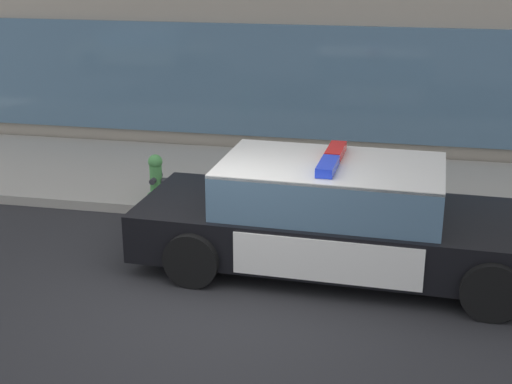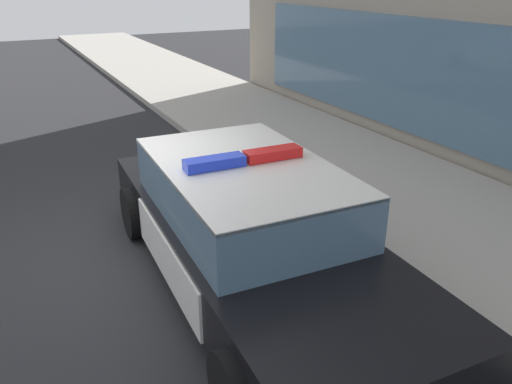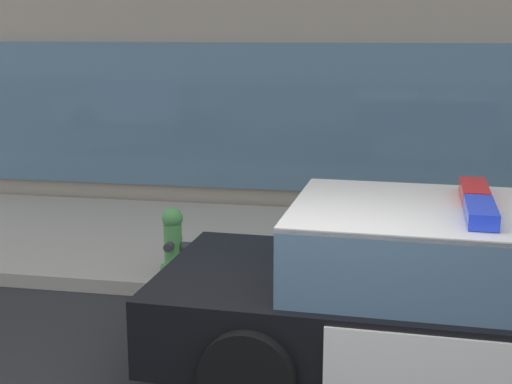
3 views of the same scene
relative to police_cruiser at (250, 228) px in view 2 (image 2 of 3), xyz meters
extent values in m
plane|color=#262628|center=(-1.38, -1.27, -0.68)|extent=(48.00, 48.00, 0.00)
cube|color=#A39E93|center=(-1.38, 3.00, -0.61)|extent=(48.00, 3.47, 0.15)
cube|color=slate|center=(-1.72, 4.75, 0.77)|extent=(12.45, 0.08, 2.10)
cube|color=black|center=(0.06, 0.00, -0.18)|extent=(5.26, 2.05, 0.60)
cube|color=silver|center=(1.72, -0.06, -0.02)|extent=(1.83, 1.88, 0.05)
cube|color=silver|center=(-1.75, 0.07, -0.02)|extent=(1.52, 1.87, 0.05)
cube|color=silver|center=(-0.01, 0.94, -0.18)|extent=(2.18, 0.11, 0.51)
cube|color=silver|center=(-0.08, -0.94, -0.18)|extent=(2.18, 0.11, 0.51)
cube|color=yellow|center=(-0.01, 0.96, -0.18)|extent=(0.22, 0.02, 0.26)
cube|color=slate|center=(-0.15, 0.01, 0.39)|extent=(2.76, 1.77, 0.60)
cube|color=silver|center=(-0.15, 0.01, 0.68)|extent=(2.76, 1.77, 0.04)
cube|color=red|center=(-0.13, 0.34, 0.76)|extent=(0.22, 0.64, 0.11)
cube|color=blue|center=(-0.16, -0.33, 0.76)|extent=(0.22, 0.64, 0.11)
cylinder|color=black|center=(1.81, 0.86, -0.34)|extent=(0.69, 0.25, 0.68)
cylinder|color=black|center=(-1.62, 0.99, -0.34)|extent=(0.69, 0.25, 0.68)
cylinder|color=black|center=(-1.69, -0.86, -0.34)|extent=(0.69, 0.25, 0.68)
cylinder|color=#4C994C|center=(-2.98, 1.57, -0.48)|extent=(0.28, 0.28, 0.10)
cylinder|color=#4C994C|center=(-2.98, 1.57, -0.21)|extent=(0.19, 0.19, 0.45)
sphere|color=#4C994C|center=(-2.98, 1.57, 0.09)|extent=(0.22, 0.22, 0.22)
cylinder|color=#333338|center=(-2.98, 1.57, 0.16)|extent=(0.06, 0.06, 0.05)
cylinder|color=#333338|center=(-2.98, 1.42, -0.18)|extent=(0.09, 0.10, 0.09)
cylinder|color=#333338|center=(-2.98, 1.71, -0.18)|extent=(0.09, 0.10, 0.09)
cylinder|color=#333338|center=(-2.83, 1.57, -0.22)|extent=(0.10, 0.12, 0.12)
camera|label=1|loc=(0.70, -8.52, 3.28)|focal=51.37mm
camera|label=2|loc=(4.38, -2.18, 2.54)|focal=35.70mm
camera|label=3|loc=(-0.79, -5.29, 1.97)|focal=50.16mm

